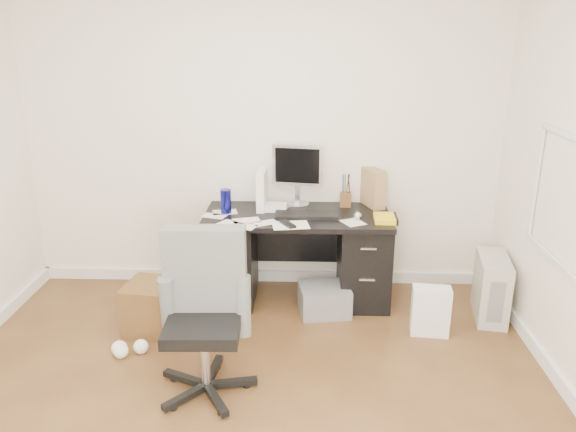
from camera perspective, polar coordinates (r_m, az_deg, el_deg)
name	(u,v)px	position (r m, az deg, el deg)	size (l,w,h in m)	color
ground	(240,428)	(3.45, -4.94, -20.66)	(4.00, 4.00, 0.00)	#4D2F18
room_shell	(238,141)	(2.75, -5.15, 7.64)	(4.02, 4.02, 2.71)	white
desk	(297,254)	(4.65, 0.91, -3.91)	(1.50, 0.70, 0.75)	black
loose_papers	(272,216)	(4.49, -1.63, 0.02)	(1.10, 0.60, 0.00)	white
lcd_monitor	(298,175)	(4.68, 0.98, 4.17)	(0.42, 0.24, 0.53)	silver
keyboard	(307,215)	(4.47, 1.92, 0.12)	(0.50, 0.17, 0.03)	black
computer_mouse	(358,216)	(4.42, 7.10, 0.02)	(0.06, 0.06, 0.06)	silver
travel_mug	(226,201)	(4.56, -6.33, 1.49)	(0.09, 0.09, 0.20)	navy
white_binder	(262,190)	(4.64, -2.67, 2.70)	(0.13, 0.28, 0.33)	white
magazine_file	(373,188)	(4.75, 8.63, 2.85)	(0.14, 0.27, 0.32)	#9F7B4D
pen_cup	(346,190)	(4.72, 5.89, 2.60)	(0.11, 0.11, 0.28)	brown
yellow_book	(385,218)	(4.43, 9.86, -0.24)	(0.17, 0.22, 0.04)	yellow
paper_remote	(291,224)	(4.27, 0.26, -0.81)	(0.28, 0.22, 0.02)	white
office_chair	(203,318)	(3.47, -8.65, -10.17)	(0.59, 0.59, 1.04)	#565856
pc_tower	(491,287)	(4.71, 19.96, -6.84)	(0.22, 0.50, 0.50)	#AFAB9E
shopping_bag	(430,311)	(4.34, 14.27, -9.33)	(0.28, 0.20, 0.38)	white
wicker_basket	(153,306)	(4.40, -13.59, -8.92)	(0.37, 0.37, 0.37)	#502E18
desk_printer	(324,300)	(4.55, 3.72, -8.47)	(0.39, 0.32, 0.23)	slate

